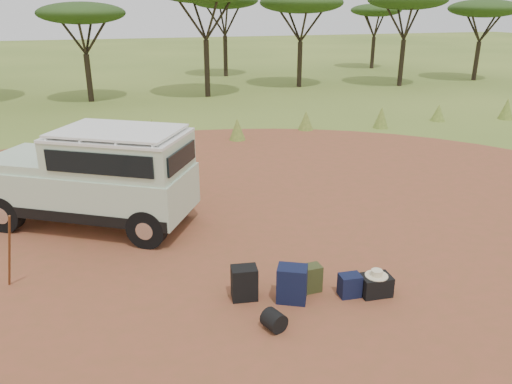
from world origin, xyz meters
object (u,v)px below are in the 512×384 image
object	(u,v)px
backpack_navy	(292,284)
safari_vehicle	(96,179)
backpack_olive	(311,278)
walking_staff	(9,252)
backpack_black	(244,283)
hard_case	(376,285)
duffel_navy	(350,285)

from	to	relation	value
backpack_navy	safari_vehicle	bearing A→B (deg)	152.45
backpack_navy	backpack_olive	size ratio (longest dim) A/B	1.31
safari_vehicle	walking_staff	world-z (taller)	safari_vehicle
walking_staff	backpack_black	size ratio (longest dim) A/B	2.72
backpack_black	hard_case	distance (m)	2.23
safari_vehicle	backpack_black	bearing A→B (deg)	-29.19
duffel_navy	backpack_black	bearing A→B (deg)	169.30
walking_staff	hard_case	xyz separation A→B (m)	(5.83, -2.00, -0.57)
duffel_navy	hard_case	bearing A→B (deg)	-8.39
backpack_black	backpack_olive	distance (m)	1.16
backpack_olive	hard_case	size ratio (longest dim) A/B	0.95
duffel_navy	hard_case	size ratio (longest dim) A/B	0.79
safari_vehicle	duffel_navy	xyz separation A→B (m)	(3.92, -4.35, -0.87)
walking_staff	hard_case	world-z (taller)	walking_staff
backpack_black	backpack_navy	xyz separation A→B (m)	(0.73, -0.31, 0.02)
backpack_olive	duffel_navy	world-z (taller)	backpack_olive
backpack_olive	duffel_navy	bearing A→B (deg)	-34.44
safari_vehicle	walking_staff	bearing A→B (deg)	-89.98
backpack_black	hard_case	world-z (taller)	backpack_black
duffel_navy	hard_case	world-z (taller)	duffel_navy
backpack_navy	hard_case	bearing A→B (deg)	17.13
duffel_navy	backpack_olive	bearing A→B (deg)	152.79
walking_staff	backpack_navy	xyz separation A→B (m)	(4.41, -1.74, -0.43)
walking_staff	duffel_navy	bearing A→B (deg)	-50.63
walking_staff	backpack_black	world-z (taller)	walking_staff
safari_vehicle	hard_case	xyz separation A→B (m)	(4.35, -4.45, -0.89)
backpack_olive	duffel_navy	distance (m)	0.67
backpack_navy	backpack_olive	bearing A→B (deg)	51.99
safari_vehicle	duffel_navy	bearing A→B (deg)	-16.77
backpack_olive	backpack_navy	bearing A→B (deg)	-158.10
safari_vehicle	walking_staff	size ratio (longest dim) A/B	3.01
safari_vehicle	backpack_navy	distance (m)	5.17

